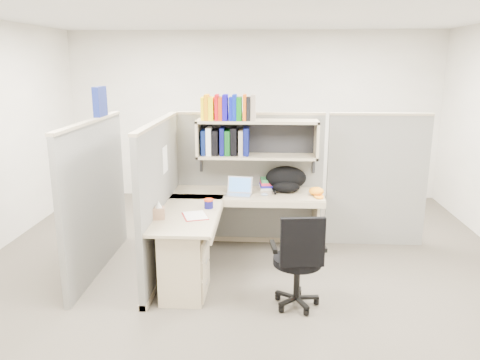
# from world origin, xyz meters

# --- Properties ---
(ground) EXTENTS (6.00, 6.00, 0.00)m
(ground) POSITION_xyz_m (0.00, 0.00, 0.00)
(ground) COLOR #3B362D
(ground) RESTS_ON ground
(room_shell) EXTENTS (6.00, 6.00, 6.00)m
(room_shell) POSITION_xyz_m (0.00, 0.00, 1.62)
(room_shell) COLOR beige
(room_shell) RESTS_ON ground
(cubicle) EXTENTS (3.79, 1.84, 1.95)m
(cubicle) POSITION_xyz_m (-0.37, 0.45, 0.91)
(cubicle) COLOR #62625D
(cubicle) RESTS_ON ground
(desk) EXTENTS (1.74, 1.75, 0.73)m
(desk) POSITION_xyz_m (-0.41, -0.29, 0.44)
(desk) COLOR tan
(desk) RESTS_ON ground
(laptop) EXTENTS (0.32, 0.32, 0.21)m
(laptop) POSITION_xyz_m (-0.10, 0.44, 0.83)
(laptop) COLOR #ACABB0
(laptop) RESTS_ON desk
(backpack) EXTENTS (0.54, 0.45, 0.28)m
(backpack) POSITION_xyz_m (0.45, 0.67, 0.87)
(backpack) COLOR black
(backpack) RESTS_ON desk
(orange_cap) EXTENTS (0.21, 0.23, 0.09)m
(orange_cap) POSITION_xyz_m (0.78, 0.50, 0.78)
(orange_cap) COLOR orange
(orange_cap) RESTS_ON desk
(snack_canister) EXTENTS (0.10, 0.10, 0.10)m
(snack_canister) POSITION_xyz_m (-0.38, -0.05, 0.78)
(snack_canister) COLOR #0E0E51
(snack_canister) RESTS_ON desk
(tissue_box) EXTENTS (0.13, 0.13, 0.18)m
(tissue_box) POSITION_xyz_m (-0.83, -0.41, 0.82)
(tissue_box) COLOR tan
(tissue_box) RESTS_ON desk
(mouse) EXTENTS (0.09, 0.08, 0.03)m
(mouse) POSITION_xyz_m (0.19, 0.44, 0.75)
(mouse) COLOR #86A0BF
(mouse) RESTS_ON desk
(paper_cup) EXTENTS (0.07, 0.07, 0.09)m
(paper_cup) POSITION_xyz_m (-0.00, 0.73, 0.78)
(paper_cup) COLOR silver
(paper_cup) RESTS_ON desk
(book_stack) EXTENTS (0.20, 0.26, 0.12)m
(book_stack) POSITION_xyz_m (0.22, 0.78, 0.79)
(book_stack) COLOR gray
(book_stack) RESTS_ON desk
(loose_paper) EXTENTS (0.29, 0.33, 0.00)m
(loose_paper) POSITION_xyz_m (-0.49, -0.30, 0.73)
(loose_paper) COLOR silver
(loose_paper) RESTS_ON desk
(task_chair) EXTENTS (0.51, 0.47, 0.93)m
(task_chair) POSITION_xyz_m (0.51, -0.75, 0.33)
(task_chair) COLOR black
(task_chair) RESTS_ON ground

